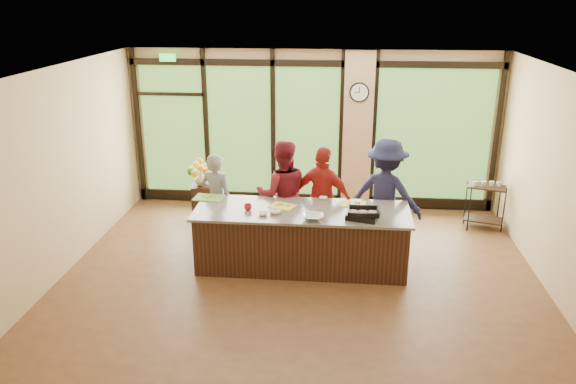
% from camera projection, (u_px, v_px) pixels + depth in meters
% --- Properties ---
extents(floor, '(7.00, 7.00, 0.00)m').
position_uv_depth(floor, '(300.00, 275.00, 8.35)').
color(floor, '#55321E').
rests_on(floor, ground).
extents(ceiling, '(7.00, 7.00, 0.00)m').
position_uv_depth(ceiling, '(302.00, 70.00, 7.35)').
color(ceiling, silver).
rests_on(ceiling, back_wall).
extents(back_wall, '(7.00, 0.00, 7.00)m').
position_uv_depth(back_wall, '(313.00, 130.00, 10.66)').
color(back_wall, tan).
rests_on(back_wall, floor).
extents(left_wall, '(0.00, 6.00, 6.00)m').
position_uv_depth(left_wall, '(61.00, 172.00, 8.17)').
color(left_wall, tan).
rests_on(left_wall, floor).
extents(right_wall, '(0.00, 6.00, 6.00)m').
position_uv_depth(right_wall, '(560.00, 187.00, 7.53)').
color(right_wall, tan).
rests_on(right_wall, floor).
extents(window_wall, '(6.90, 0.12, 3.00)m').
position_uv_depth(window_wall, '(321.00, 136.00, 10.64)').
color(window_wall, tan).
rests_on(window_wall, floor).
extents(island_base, '(3.10, 1.00, 0.88)m').
position_uv_depth(island_base, '(302.00, 239.00, 8.48)').
color(island_base, black).
rests_on(island_base, floor).
extents(countertop, '(3.20, 1.10, 0.04)m').
position_uv_depth(countertop, '(302.00, 211.00, 8.33)').
color(countertop, slate).
rests_on(countertop, island_base).
extents(wall_clock, '(0.36, 0.04, 0.36)m').
position_uv_depth(wall_clock, '(359.00, 92.00, 10.21)').
color(wall_clock, black).
rests_on(wall_clock, window_wall).
extents(cook_left, '(0.66, 0.54, 1.55)m').
position_uv_depth(cook_left, '(217.00, 199.00, 9.18)').
color(cook_left, slate).
rests_on(cook_left, floor).
extents(cook_midleft, '(0.95, 0.79, 1.78)m').
position_uv_depth(cook_midleft, '(282.00, 194.00, 9.07)').
color(cook_midleft, maroon).
rests_on(cook_midleft, floor).
extents(cook_midright, '(1.07, 0.77, 1.69)m').
position_uv_depth(cook_midright, '(323.00, 198.00, 9.01)').
color(cook_midright, maroon).
rests_on(cook_midright, floor).
extents(cook_right, '(1.34, 1.05, 1.82)m').
position_uv_depth(cook_right, '(386.00, 195.00, 8.97)').
color(cook_right, '#1A1B3A').
rests_on(cook_right, floor).
extents(roasting_pan, '(0.51, 0.45, 0.08)m').
position_uv_depth(roasting_pan, '(363.00, 216.00, 7.99)').
color(roasting_pan, black).
rests_on(roasting_pan, countertop).
extents(mixing_bowl, '(0.32, 0.32, 0.07)m').
position_uv_depth(mixing_bowl, '(313.00, 217.00, 7.95)').
color(mixing_bowl, silver).
rests_on(mixing_bowl, countertop).
extents(cutting_board_left, '(0.47, 0.37, 0.01)m').
position_uv_depth(cutting_board_left, '(208.00, 198.00, 8.80)').
color(cutting_board_left, '#529235').
rests_on(cutting_board_left, countertop).
extents(cutting_board_center, '(0.44, 0.39, 0.01)m').
position_uv_depth(cutting_board_center, '(282.00, 206.00, 8.45)').
color(cutting_board_center, yellow).
rests_on(cutting_board_center, countertop).
extents(cutting_board_right, '(0.40, 0.32, 0.01)m').
position_uv_depth(cutting_board_right, '(353.00, 204.00, 8.53)').
color(cutting_board_right, yellow).
rests_on(cutting_board_right, countertop).
extents(prep_bowl_near, '(0.20, 0.20, 0.05)m').
position_uv_depth(prep_bowl_near, '(275.00, 212.00, 8.17)').
color(prep_bowl_near, white).
rests_on(prep_bowl_near, countertop).
extents(prep_bowl_mid, '(0.15, 0.15, 0.04)m').
position_uv_depth(prep_bowl_mid, '(263.00, 214.00, 8.11)').
color(prep_bowl_mid, white).
rests_on(prep_bowl_mid, countertop).
extents(prep_bowl_far, '(0.16, 0.16, 0.03)m').
position_uv_depth(prep_bowl_far, '(323.00, 198.00, 8.75)').
color(prep_bowl_far, white).
rests_on(prep_bowl_far, countertop).
extents(red_ramekin, '(0.15, 0.15, 0.09)m').
position_uv_depth(red_ramekin, '(248.00, 207.00, 8.30)').
color(red_ramekin, red).
rests_on(red_ramekin, countertop).
extents(flower_stand, '(0.41, 0.41, 0.71)m').
position_uv_depth(flower_stand, '(202.00, 204.00, 10.17)').
color(flower_stand, black).
rests_on(flower_stand, floor).
extents(flower_vase, '(0.26, 0.26, 0.24)m').
position_uv_depth(flower_vase, '(201.00, 179.00, 10.01)').
color(flower_vase, '#9B8154').
rests_on(flower_vase, flower_stand).
extents(bar_cart, '(0.72, 0.53, 0.87)m').
position_uv_depth(bar_cart, '(485.00, 200.00, 9.84)').
color(bar_cart, black).
rests_on(bar_cart, floor).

